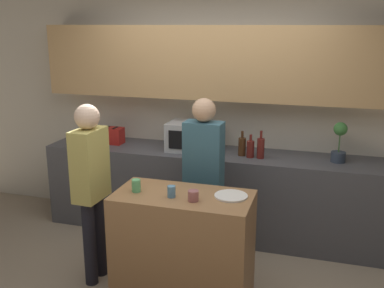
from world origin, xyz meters
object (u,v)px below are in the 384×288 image
toaster (111,135)px  bottle_0 (242,146)px  potted_plant (339,142)px  person_left (91,180)px  bottle_1 (250,149)px  cup_1 (193,196)px  cup_0 (171,192)px  bottle_2 (261,148)px  person_center (204,170)px  cup_2 (136,186)px  microwave (193,136)px  plate_on_island (231,196)px

toaster → bottle_0: bearing=-2.0°
potted_plant → person_left: size_ratio=0.25×
toaster → bottle_0: size_ratio=1.02×
bottle_1 → cup_1: (-0.22, -1.27, -0.05)m
potted_plant → bottle_1: bearing=-173.7°
toaster → potted_plant: 2.43m
cup_0 → bottle_2: bearing=67.8°
bottle_1 → person_left: person_left is taller
potted_plant → bottle_0: bearing=-176.8°
potted_plant → bottle_0: size_ratio=1.55×
bottle_1 → person_left: 1.63m
bottle_2 → bottle_1: bearing=179.1°
toaster → person_left: size_ratio=0.16×
toaster → person_center: (1.27, -0.73, -0.06)m
person_left → potted_plant: bearing=123.9°
cup_0 → potted_plant: bearing=46.9°
bottle_1 → cup_2: (-0.71, -1.22, -0.04)m
microwave → bottle_2: microwave is taller
bottle_1 → cup_0: bottle_1 is taller
person_center → bottle_1: bearing=-114.1°
person_left → cup_1: bearing=84.4°
potted_plant → person_center: size_ratio=0.25×
potted_plant → cup_2: (-1.56, -1.31, -0.15)m
plate_on_island → bottle_2: bearing=86.6°
person_left → cup_2: bearing=82.6°
person_center → cup_0: bearing=83.8°
toaster → plate_on_island: toaster is taller
microwave → cup_0: bearing=-80.5°
cup_0 → microwave: bearing=99.5°
bottle_0 → plate_on_island: bottle_0 is taller
bottle_2 → person_left: (-1.27, -1.14, -0.08)m
potted_plant → bottle_2: potted_plant is taller
toaster → person_center: bearing=-29.8°
toaster → bottle_1: size_ratio=1.10×
cup_2 → person_left: bearing=170.2°
cup_1 → cup_2: bearing=173.8°
microwave → cup_0: 1.36m
bottle_0 → bottle_2: bearing=-12.2°
toaster → bottle_1: bearing=-3.4°
cup_0 → person_center: bearing=81.5°
bottle_0 → person_center: bearing=-108.1°
toaster → potted_plant: potted_plant is taller
cup_1 → person_center: 0.64m
microwave → cup_2: size_ratio=5.10×
bottle_2 → person_left: person_left is taller
plate_on_island → microwave: bearing=119.1°
cup_1 → person_left: person_left is taller
bottle_2 → person_center: person_center is taller
bottle_0 → cup_2: (-0.62, -1.26, -0.05)m
bottle_1 → person_center: 0.71m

